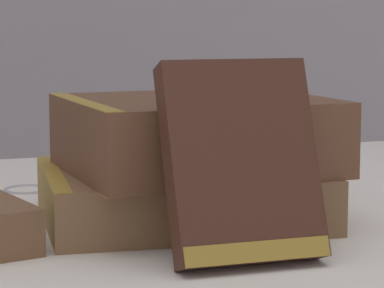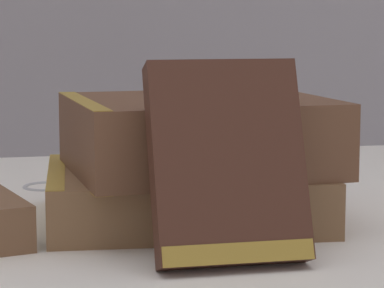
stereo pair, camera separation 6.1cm
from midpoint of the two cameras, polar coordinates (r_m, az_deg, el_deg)
name	(u,v)px [view 1 (the left image)]	position (r m, az deg, el deg)	size (l,w,h in m)	color
ground_plane	(215,228)	(0.64, -1.31, -5.31)	(3.00, 3.00, 0.00)	white
book_flat_bottom	(173,195)	(0.66, -3.88, -3.22)	(0.21, 0.17, 0.04)	brown
book_flat_top	(190,135)	(0.64, -2.90, 0.57)	(0.19, 0.16, 0.05)	brown
book_leaning_front	(242,170)	(0.54, -0.08, -1.66)	(0.09, 0.06, 0.12)	#422319
pocket_watch	(227,92)	(0.65, -0.48, 3.26)	(0.05, 0.06, 0.01)	silver
reading_glasses	(54,186)	(0.80, -10.84, -2.60)	(0.09, 0.05, 0.00)	#ADADB2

